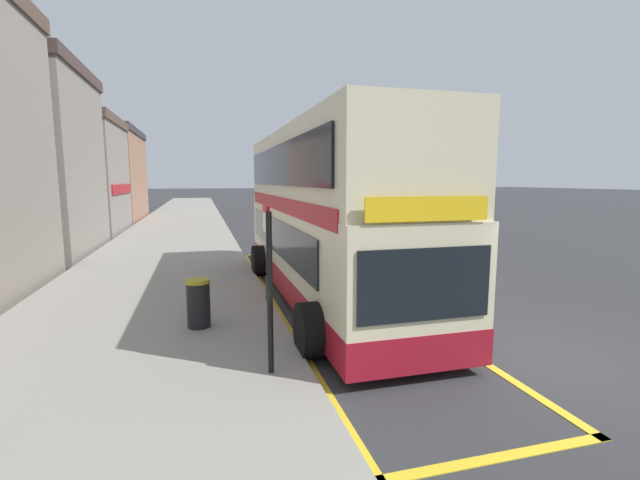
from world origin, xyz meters
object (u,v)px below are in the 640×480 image
bus_stop_sign (269,275)px  litter_bin (198,303)px  double_decker_bus (324,220)px  parked_car_black_distant (367,216)px  parked_car_white_far (332,208)px

bus_stop_sign → litter_bin: bearing=114.2°
double_decker_bus → litter_bin: 4.16m
bus_stop_sign → litter_bin: size_ratio=2.60×
parked_car_black_distant → double_decker_bus: bearing=-116.8°
parked_car_black_distant → litter_bin: (-10.57, -17.58, -0.16)m
bus_stop_sign → parked_car_white_far: (9.54, 28.07, -0.88)m
parked_car_black_distant → litter_bin: size_ratio=4.21×
double_decker_bus → parked_car_white_far: double_decker_bus is taller
double_decker_bus → parked_car_black_distant: (7.30, 15.45, -1.26)m
double_decker_bus → parked_car_white_far: size_ratio=2.61×
double_decker_bus → litter_bin: size_ratio=10.99×
double_decker_bus → bus_stop_sign: bearing=-115.6°
double_decker_bus → parked_car_black_distant: double_decker_bus is taller
litter_bin → double_decker_bus: bearing=33.1°
bus_stop_sign → parked_car_black_distant: (9.48, 20.01, -0.88)m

